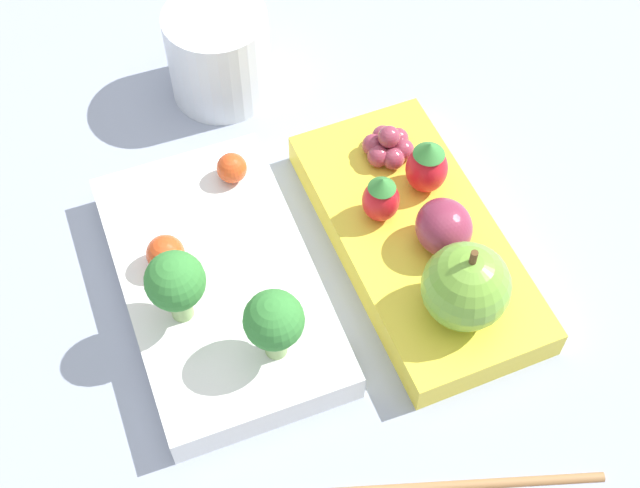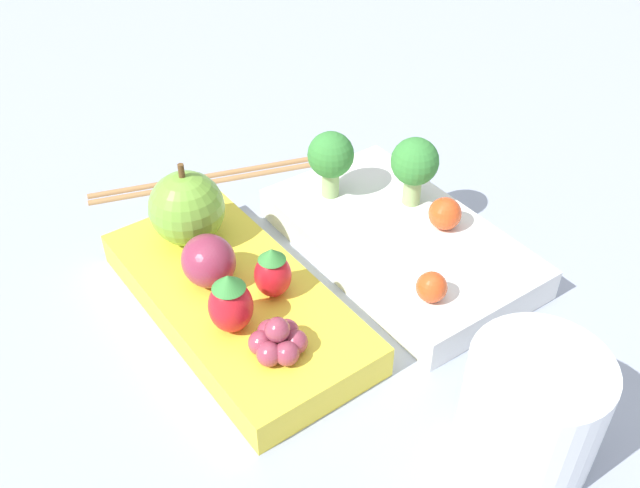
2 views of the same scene
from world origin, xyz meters
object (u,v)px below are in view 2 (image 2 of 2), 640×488
object	(u,v)px
cherry_tomato_0	(445,214)
plum	(209,261)
apple	(187,208)
strawberry_0	(230,303)
bento_box_savoury	(399,241)
broccoli_floret_1	(415,164)
drinking_cup	(531,410)
broccoli_floret_0	(331,157)
bento_box_fruit	(233,297)
grape_cluster	(278,341)
chopsticks_pair	(209,177)
cherry_tomato_1	(432,287)
strawberry_1	(273,272)

from	to	relation	value
cherry_tomato_0	plum	size ratio (longest dim) A/B	0.62
apple	strawberry_0	xyz separation A→B (m)	(0.10, -0.01, -0.01)
bento_box_savoury	apple	bearing A→B (deg)	-117.89
bento_box_savoury	apple	xyz separation A→B (m)	(-0.07, -0.14, 0.04)
broccoli_floret_1	drinking_cup	size ratio (longest dim) A/B	0.73
drinking_cup	broccoli_floret_0	bearing A→B (deg)	173.64
bento_box_fruit	plum	size ratio (longest dim) A/B	5.61
plum	bento_box_savoury	bearing A→B (deg)	81.23
grape_cluster	chopsticks_pair	xyz separation A→B (m)	(-0.23, 0.06, -0.03)
bento_box_savoury	bento_box_fruit	bearing A→B (deg)	-94.77
cherry_tomato_1	plum	size ratio (longest dim) A/B	0.53
bento_box_fruit	chopsticks_pair	xyz separation A→B (m)	(-0.16, 0.06, -0.01)
bento_box_fruit	plum	world-z (taller)	plum
bento_box_fruit	cherry_tomato_0	size ratio (longest dim) A/B	8.98
bento_box_fruit	bento_box_savoury	bearing A→B (deg)	85.23
strawberry_1	chopsticks_pair	distance (m)	0.19
cherry_tomato_1	bento_box_savoury	bearing A→B (deg)	157.72
drinking_cup	bento_box_fruit	bearing A→B (deg)	-155.44
strawberry_0	chopsticks_pair	world-z (taller)	strawberry_0
bento_box_savoury	bento_box_fruit	xyz separation A→B (m)	(-0.01, -0.14, -0.00)
bento_box_savoury	bento_box_fruit	world-z (taller)	same
bento_box_savoury	plum	world-z (taller)	plum
apple	strawberry_0	world-z (taller)	apple
bento_box_savoury	broccoli_floret_0	distance (m)	0.08
apple	broccoli_floret_0	bearing A→B (deg)	86.15
cherry_tomato_0	cherry_tomato_1	distance (m)	0.08
strawberry_0	bento_box_fruit	bearing A→B (deg)	154.33
broccoli_floret_0	grape_cluster	bearing A→B (deg)	-43.54
cherry_tomato_1	apple	distance (m)	0.18
plum	chopsticks_pair	bearing A→B (deg)	155.90
bento_box_fruit	chopsticks_pair	size ratio (longest dim) A/B	1.07
apple	strawberry_1	world-z (taller)	apple
bento_box_savoury	grape_cluster	distance (m)	0.15
strawberry_1	drinking_cup	bearing A→B (deg)	21.75
grape_cluster	drinking_cup	size ratio (longest dim) A/B	0.48
strawberry_0	plum	size ratio (longest dim) A/B	1.11
strawberry_0	plum	xyz separation A→B (m)	(-0.05, 0.01, -0.00)
plum	chopsticks_pair	world-z (taller)	plum
cherry_tomato_0	strawberry_1	distance (m)	0.14
cherry_tomato_0	cherry_tomato_1	bearing A→B (deg)	-45.91
drinking_cup	broccoli_floret_1	bearing A→B (deg)	159.58
cherry_tomato_1	chopsticks_pair	distance (m)	0.25
broccoli_floret_0	strawberry_1	xyz separation A→B (m)	(0.08, -0.09, -0.02)
cherry_tomato_0	apple	distance (m)	0.19
broccoli_floret_1	cherry_tomato_0	world-z (taller)	broccoli_floret_1
bento_box_savoury	cherry_tomato_1	bearing A→B (deg)	-22.28
broccoli_floret_0	drinking_cup	bearing A→B (deg)	-6.36
bento_box_savoury	bento_box_fruit	size ratio (longest dim) A/B	0.96
broccoli_floret_1	grape_cluster	xyz separation A→B (m)	(0.08, -0.17, -0.03)
broccoli_floret_0	apple	xyz separation A→B (m)	(-0.01, -0.12, -0.01)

